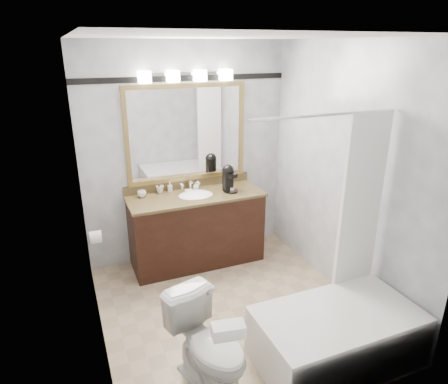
% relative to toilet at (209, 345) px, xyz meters
% --- Properties ---
extents(room, '(2.42, 2.62, 2.52)m').
position_rel_toilet_xyz_m(room, '(0.51, 0.77, 0.89)').
color(room, tan).
rests_on(room, ground).
extents(vanity, '(1.53, 0.58, 0.97)m').
position_rel_toilet_xyz_m(vanity, '(0.51, 1.79, 0.08)').
color(vanity, black).
rests_on(vanity, ground).
extents(mirror, '(1.40, 0.04, 1.10)m').
position_rel_toilet_xyz_m(mirror, '(0.51, 2.05, 1.14)').
color(mirror, '#9D8047').
rests_on(mirror, room).
extents(vanity_light_bar, '(1.02, 0.14, 0.12)m').
position_rel_toilet_xyz_m(vanity_light_bar, '(0.51, 2.00, 1.77)').
color(vanity_light_bar, silver).
rests_on(vanity_light_bar, room).
extents(accent_stripe, '(2.40, 0.01, 0.06)m').
position_rel_toilet_xyz_m(accent_stripe, '(0.51, 2.06, 1.74)').
color(accent_stripe, black).
rests_on(accent_stripe, room).
extents(bathtub, '(1.30, 0.75, 1.96)m').
position_rel_toilet_xyz_m(bathtub, '(1.06, -0.13, -0.08)').
color(bathtub, white).
rests_on(bathtub, ground).
extents(tp_roll, '(0.11, 0.12, 0.12)m').
position_rel_toilet_xyz_m(tp_roll, '(-0.63, 1.43, 0.34)').
color(tp_roll, white).
rests_on(tp_roll, room).
extents(toilet, '(0.59, 0.79, 0.72)m').
position_rel_toilet_xyz_m(toilet, '(0.00, 0.00, 0.00)').
color(toilet, white).
rests_on(toilet, ground).
extents(tissue_box, '(0.22, 0.15, 0.09)m').
position_rel_toilet_xyz_m(tissue_box, '(0.00, -0.35, 0.40)').
color(tissue_box, white).
rests_on(tissue_box, toilet).
extents(coffee_maker, '(0.17, 0.20, 0.31)m').
position_rel_toilet_xyz_m(coffee_maker, '(0.90, 1.76, 0.65)').
color(coffee_maker, black).
rests_on(coffee_maker, vanity).
extents(cup_left, '(0.12, 0.12, 0.07)m').
position_rel_toilet_xyz_m(cup_left, '(-0.07, 1.94, 0.53)').
color(cup_left, white).
rests_on(cup_left, vanity).
extents(cup_right, '(0.11, 0.11, 0.08)m').
position_rel_toilet_xyz_m(cup_right, '(0.15, 2.00, 0.53)').
color(cup_right, white).
rests_on(cup_right, vanity).
extents(soap_bottle_a, '(0.06, 0.06, 0.11)m').
position_rel_toilet_xyz_m(soap_bottle_a, '(0.27, 2.00, 0.55)').
color(soap_bottle_a, white).
rests_on(soap_bottle_a, vanity).
extents(soap_bottle_b, '(0.09, 0.09, 0.09)m').
position_rel_toilet_xyz_m(soap_bottle_b, '(0.57, 1.96, 0.54)').
color(soap_bottle_b, white).
rests_on(soap_bottle_b, vanity).
extents(soap_bar, '(0.10, 0.07, 0.03)m').
position_rel_toilet_xyz_m(soap_bar, '(0.47, 1.90, 0.50)').
color(soap_bar, beige).
rests_on(soap_bar, vanity).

